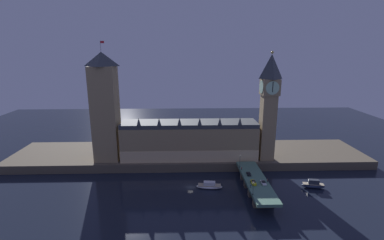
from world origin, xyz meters
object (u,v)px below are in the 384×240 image
object	(u,v)px
boat_downstream	(313,185)
car_southbound_lead	(263,183)
pedestrian_near_rail	(250,186)
pedestrian_far_rail	(242,168)
pedestrian_mid_walk	(267,180)
victoria_tower	(105,107)
car_northbound_trail	(253,182)
car_northbound_lead	(249,174)
boat_upstream	(209,186)
clock_tower	(269,104)
street_lamp_far	(240,160)
street_lamp_near	(253,187)

from	to	relation	value
boat_downstream	car_southbound_lead	bearing A→B (deg)	-165.72
pedestrian_near_rail	pedestrian_far_rail	xyz separation A→B (m)	(-0.00, 19.66, 0.04)
pedestrian_mid_walk	boat_downstream	xyz separation A→B (m)	(25.55, 5.56, -5.58)
victoria_tower	car_northbound_trail	size ratio (longest dim) A/B	14.54
pedestrian_mid_walk	car_northbound_trail	bearing A→B (deg)	-168.80
car_northbound_lead	pedestrian_mid_walk	distance (m)	11.01
car_northbound_trail	boat_upstream	world-z (taller)	car_northbound_trail
victoria_tower	pedestrian_mid_walk	xyz separation A→B (m)	(85.15, -36.46, -29.09)
clock_tower	car_northbound_trail	distance (m)	49.46
pedestrian_near_rail	street_lamp_far	size ratio (longest dim) A/B	0.25
pedestrian_mid_walk	street_lamp_far	world-z (taller)	street_lamp_far
pedestrian_far_rail	street_lamp_far	size ratio (longest dim) A/B	0.25
clock_tower	boat_downstream	distance (m)	49.04
pedestrian_mid_walk	boat_upstream	distance (m)	28.77
victoria_tower	car_southbound_lead	bearing A→B (deg)	-24.66
street_lamp_near	street_lamp_far	world-z (taller)	street_lamp_far
pedestrian_near_rail	street_lamp_far	distance (m)	23.28
boat_downstream	pedestrian_mid_walk	bearing A→B (deg)	-167.72
pedestrian_near_rail	car_southbound_lead	bearing A→B (deg)	27.41
boat_upstream	boat_downstream	distance (m)	52.85
street_lamp_near	street_lamp_far	distance (m)	29.45
car_southbound_lead	pedestrian_mid_walk	distance (m)	2.85
victoria_tower	boat_upstream	xyz separation A→B (m)	(57.86, -29.56, -35.04)
car_northbound_trail	clock_tower	bearing A→B (deg)	65.69
car_southbound_lead	car_northbound_trail	bearing A→B (deg)	178.40
boat_upstream	pedestrian_mid_walk	bearing A→B (deg)	-14.19
clock_tower	boat_upstream	xyz separation A→B (m)	(-35.97, -26.67, -36.93)
car_northbound_lead	victoria_tower	bearing A→B (deg)	160.22
clock_tower	car_northbound_lead	distance (m)	43.17
pedestrian_near_rail	pedestrian_mid_walk	bearing A→B (deg)	28.88
boat_upstream	boat_downstream	size ratio (longest dim) A/B	1.14
car_southbound_lead	pedestrian_far_rail	world-z (taller)	pedestrian_far_rail
car_northbound_trail	street_lamp_far	distance (m)	19.74
clock_tower	pedestrian_far_rail	distance (m)	40.66
pedestrian_near_rail	street_lamp_near	xyz separation A→B (m)	(-0.40, -6.44, 2.97)
car_southbound_lead	street_lamp_far	distance (m)	21.08
street_lamp_far	boat_upstream	distance (m)	22.62
clock_tower	pedestrian_mid_walk	bearing A→B (deg)	-104.50
boat_upstream	street_lamp_near	bearing A→B (deg)	-46.90
victoria_tower	car_northbound_trail	distance (m)	91.54
car_northbound_lead	boat_downstream	world-z (taller)	car_northbound_lead
clock_tower	pedestrian_near_rail	bearing A→B (deg)	-115.10
car_northbound_lead	street_lamp_near	size ratio (longest dim) A/B	0.61
pedestrian_mid_walk	boat_upstream	size ratio (longest dim) A/B	0.13
street_lamp_far	boat_downstream	bearing A→B (deg)	-18.99
clock_tower	street_lamp_far	xyz separation A→B (m)	(-18.58, -15.81, -27.38)
car_northbound_lead	pedestrian_far_rail	world-z (taller)	pedestrian_far_rail
boat_upstream	street_lamp_far	bearing A→B (deg)	31.98
pedestrian_far_rail	boat_downstream	world-z (taller)	pedestrian_far_rail
car_northbound_trail	boat_downstream	size ratio (longest dim) A/B	0.40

